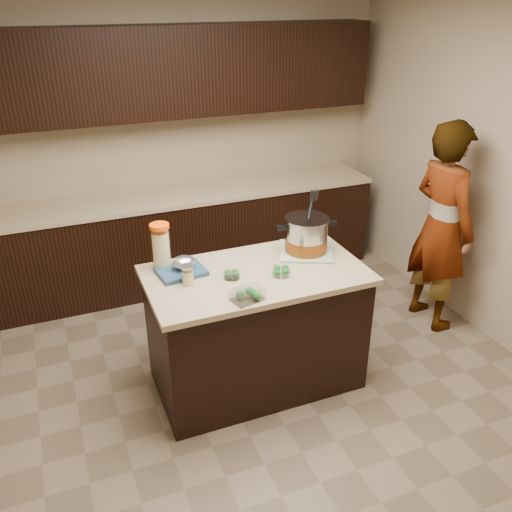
# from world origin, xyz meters

# --- Properties ---
(ground_plane) EXTENTS (4.00, 4.00, 0.00)m
(ground_plane) POSITION_xyz_m (0.00, 0.00, 0.00)
(ground_plane) COLOR brown
(ground_plane) RESTS_ON ground
(room_shell) EXTENTS (4.04, 4.04, 2.72)m
(room_shell) POSITION_xyz_m (0.00, 0.00, 1.71)
(room_shell) COLOR tan
(room_shell) RESTS_ON ground
(back_cabinets) EXTENTS (3.60, 0.63, 2.33)m
(back_cabinets) POSITION_xyz_m (0.00, 1.74, 0.94)
(back_cabinets) COLOR black
(back_cabinets) RESTS_ON ground
(island) EXTENTS (1.46, 0.81, 0.90)m
(island) POSITION_xyz_m (0.00, 0.00, 0.45)
(island) COLOR black
(island) RESTS_ON ground
(dish_towel) EXTENTS (0.48, 0.48, 0.02)m
(dish_towel) POSITION_xyz_m (0.44, 0.14, 0.91)
(dish_towel) COLOR #5E8B5F
(dish_towel) RESTS_ON island
(stock_pot) EXTENTS (0.44, 0.36, 0.45)m
(stock_pot) POSITION_xyz_m (0.44, 0.14, 1.02)
(stock_pot) COLOR #B7B7BC
(stock_pot) RESTS_ON dish_towel
(lemonade_pitcher) EXTENTS (0.14, 0.14, 0.31)m
(lemonade_pitcher) POSITION_xyz_m (-0.56, 0.29, 1.05)
(lemonade_pitcher) COLOR #D6C783
(lemonade_pitcher) RESTS_ON island
(mason_jar) EXTENTS (0.11, 0.11, 0.14)m
(mason_jar) POSITION_xyz_m (-0.46, 0.02, 0.96)
(mason_jar) COLOR #D6C783
(mason_jar) RESTS_ON island
(broccoli_tub_left) EXTENTS (0.13, 0.13, 0.05)m
(broccoli_tub_left) POSITION_xyz_m (-0.18, -0.01, 0.92)
(broccoli_tub_left) COLOR silver
(broccoli_tub_left) RESTS_ON island
(broccoli_tub_right) EXTENTS (0.13, 0.13, 0.06)m
(broccoli_tub_right) POSITION_xyz_m (0.14, -0.10, 0.93)
(broccoli_tub_right) COLOR silver
(broccoli_tub_right) RESTS_ON island
(broccoli_tub_rect) EXTENTS (0.22, 0.18, 0.07)m
(broccoli_tub_rect) POSITION_xyz_m (-0.18, -0.31, 0.93)
(broccoli_tub_rect) COLOR silver
(broccoli_tub_rect) RESTS_ON island
(blue_tray) EXTENTS (0.33, 0.28, 0.11)m
(blue_tray) POSITION_xyz_m (-0.46, 0.17, 0.94)
(blue_tray) COLOR navy
(blue_tray) RESTS_ON island
(person) EXTENTS (0.43, 0.64, 1.73)m
(person) POSITION_xyz_m (1.70, 0.21, 0.87)
(person) COLOR gray
(person) RESTS_ON ground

